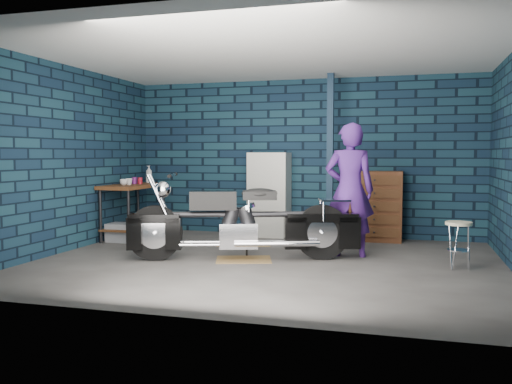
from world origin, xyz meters
TOP-DOWN VIEW (x-y plane):
  - ground at (0.00, 0.00)m, footprint 6.00×6.00m
  - room_walls at (0.00, 0.55)m, footprint 6.02×5.01m
  - support_post at (0.55, 1.95)m, footprint 0.10×0.10m
  - workbench at (-2.68, 1.41)m, footprint 0.60×1.40m
  - drip_mat at (-0.33, 0.10)m, footprint 0.86×0.74m
  - motorcycle at (-0.33, 0.10)m, footprint 2.73×1.48m
  - person at (0.99, 0.78)m, footprint 0.72×0.51m
  - storage_bin at (-2.66, 1.01)m, footprint 0.48×0.34m
  - locker at (-0.53, 2.23)m, footprint 0.67×0.48m
  - tool_chest at (1.26, 2.23)m, footprint 0.85×0.47m
  - shop_stool at (2.38, 0.27)m, footprint 0.41×0.41m
  - cup_a at (-2.71, 1.14)m, footprint 0.16×0.16m
  - cup_b at (-2.67, 1.25)m, footprint 0.14×0.14m
  - mug_purple at (-2.72, 1.51)m, footprint 0.11×0.11m
  - mug_red at (-2.61, 1.52)m, footprint 0.10×0.10m
  - bottle at (-2.65, 1.93)m, footprint 0.13×0.13m

SIDE VIEW (x-z plane):
  - ground at x=0.00m, z-range 0.00..0.00m
  - drip_mat at x=-0.33m, z-range 0.00..0.01m
  - storage_bin at x=-2.66m, z-range 0.00..0.30m
  - shop_stool at x=2.38m, z-range 0.00..0.59m
  - workbench at x=-2.68m, z-range 0.00..0.91m
  - tool_chest at x=1.26m, z-range 0.00..1.14m
  - motorcycle at x=-0.33m, z-range 0.00..1.16m
  - locker at x=-0.53m, z-range 0.00..1.44m
  - person at x=0.99m, z-range 0.00..1.84m
  - cup_a at x=-2.71m, z-range 0.91..1.01m
  - cup_b at x=-2.67m, z-range 0.91..1.02m
  - mug_red at x=-2.61m, z-range 0.91..1.02m
  - mug_purple at x=-2.72m, z-range 0.91..1.02m
  - bottle at x=-2.65m, z-range 0.91..1.21m
  - support_post at x=0.55m, z-range 0.00..2.70m
  - room_walls at x=0.00m, z-range 0.55..3.26m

